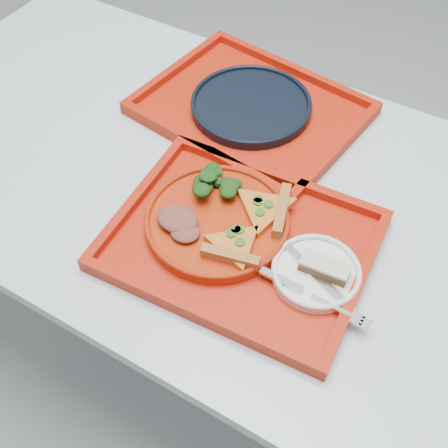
{
  "coord_description": "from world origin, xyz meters",
  "views": [
    {
      "loc": [
        0.37,
        -0.65,
        1.56
      ],
      "look_at": [
        0.05,
        -0.11,
        0.78
      ],
      "focal_mm": 45.0,
      "sensor_mm": 36.0,
      "label": 1
    }
  ],
  "objects_px": {
    "tray_main": "(241,243)",
    "navy_plate": "(251,106)",
    "dinner_plate": "(217,222)",
    "tray_far": "(251,111)",
    "dessert_bar": "(325,268)"
  },
  "relations": [
    {
      "from": "tray_far",
      "to": "navy_plate",
      "type": "bearing_deg",
      "value": 0.0
    },
    {
      "from": "tray_far",
      "to": "navy_plate",
      "type": "distance_m",
      "value": 0.01
    },
    {
      "from": "tray_far",
      "to": "navy_plate",
      "type": "xyz_separation_m",
      "value": [
        0.0,
        0.0,
        0.01
      ]
    },
    {
      "from": "tray_main",
      "to": "tray_far",
      "type": "relative_size",
      "value": 1.0
    },
    {
      "from": "tray_main",
      "to": "dessert_bar",
      "type": "distance_m",
      "value": 0.16
    },
    {
      "from": "navy_plate",
      "to": "dessert_bar",
      "type": "height_order",
      "value": "dessert_bar"
    },
    {
      "from": "tray_main",
      "to": "tray_far",
      "type": "distance_m",
      "value": 0.36
    },
    {
      "from": "tray_main",
      "to": "navy_plate",
      "type": "distance_m",
      "value": 0.36
    },
    {
      "from": "navy_plate",
      "to": "dessert_bar",
      "type": "distance_m",
      "value": 0.45
    },
    {
      "from": "dinner_plate",
      "to": "dessert_bar",
      "type": "distance_m",
      "value": 0.21
    },
    {
      "from": "tray_main",
      "to": "navy_plate",
      "type": "bearing_deg",
      "value": 112.26
    },
    {
      "from": "tray_main",
      "to": "dinner_plate",
      "type": "height_order",
      "value": "dinner_plate"
    },
    {
      "from": "tray_main",
      "to": "navy_plate",
      "type": "height_order",
      "value": "navy_plate"
    },
    {
      "from": "tray_main",
      "to": "dinner_plate",
      "type": "distance_m",
      "value": 0.06
    },
    {
      "from": "dinner_plate",
      "to": "navy_plate",
      "type": "bearing_deg",
      "value": 107.96
    }
  ]
}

